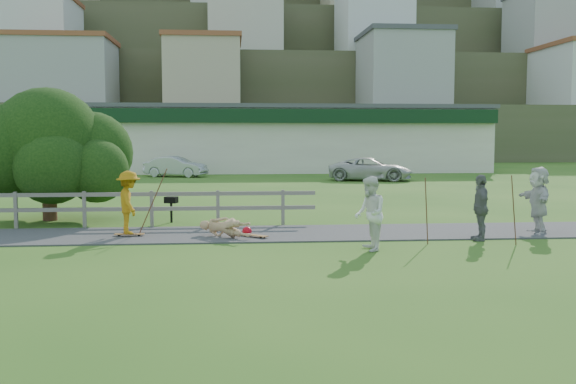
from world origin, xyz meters
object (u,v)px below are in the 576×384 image
at_px(spectator_d, 538,200).
at_px(car_white, 370,169).
at_px(spectator_b, 480,208).
at_px(car_silver, 176,167).
at_px(spectator_a, 370,214).
at_px(skater_rider, 129,206).
at_px(skater_fallen, 225,228).
at_px(tree, 49,169).
at_px(bbq, 171,210).

relative_size(spectator_d, car_white, 0.37).
relative_size(spectator_b, car_silver, 0.42).
bearing_deg(car_white, spectator_d, -164.64).
xyz_separation_m(spectator_a, spectator_d, (5.31, 2.25, 0.05)).
distance_m(skater_rider, spectator_b, 9.42).
height_order(skater_fallen, spectator_a, spectator_a).
bearing_deg(tree, car_silver, 84.40).
bearing_deg(spectator_d, spectator_a, -61.02).
bearing_deg(car_white, spectator_a, -177.12).
distance_m(car_silver, car_white, 13.22).
bearing_deg(spectator_d, car_white, -173.89).
distance_m(spectator_b, car_white, 22.82).
distance_m(skater_rider, spectator_a, 6.62).
height_order(car_white, bbq, car_white).
xyz_separation_m(car_white, tree, (-14.52, -17.57, 0.97)).
xyz_separation_m(skater_fallen, car_silver, (-3.56, 26.58, 0.39)).
distance_m(skater_fallen, car_silver, 26.82).
xyz_separation_m(car_silver, car_white, (12.33, -4.77, 0.03)).
bearing_deg(car_silver, tree, -166.53).
relative_size(skater_fallen, bbq, 1.97).
height_order(car_silver, car_white, car_white).
bearing_deg(skater_fallen, spectator_b, -57.05).
relative_size(spectator_b, spectator_d, 0.92).
bearing_deg(spectator_d, tree, -99.99).
bearing_deg(spectator_b, skater_fallen, -90.93).
bearing_deg(tree, car_white, 50.43).
bearing_deg(bbq, skater_rider, -89.20).
relative_size(spectator_a, spectator_d, 0.95).
xyz_separation_m(tree, bbq, (4.01, -0.88, -1.27)).
height_order(spectator_b, car_white, spectator_b).
relative_size(tree, bbq, 6.84).
xyz_separation_m(skater_fallen, spectator_a, (3.48, -2.18, 0.60)).
distance_m(spectator_d, tree, 15.15).
bearing_deg(spectator_b, spectator_d, 122.18).
bearing_deg(skater_fallen, spectator_a, -81.35).
distance_m(car_silver, tree, 22.46).
distance_m(spectator_a, tree, 11.28).
bearing_deg(skater_fallen, skater_rider, 121.74).
height_order(tree, bbq, tree).
distance_m(car_white, bbq, 21.23).
bearing_deg(bbq, spectator_d, -0.29).
bearing_deg(car_silver, skater_rider, -158.84).
xyz_separation_m(skater_rider, car_white, (11.37, 21.40, -0.15)).
height_order(skater_rider, car_white, skater_rider).
distance_m(skater_rider, tree, 5.03).
distance_m(car_silver, bbq, 23.29).
height_order(spectator_b, bbq, spectator_b).
xyz_separation_m(car_silver, tree, (-2.19, -22.34, 1.00)).
bearing_deg(car_silver, spectator_d, -135.96).
bearing_deg(car_silver, spectator_b, -140.44).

